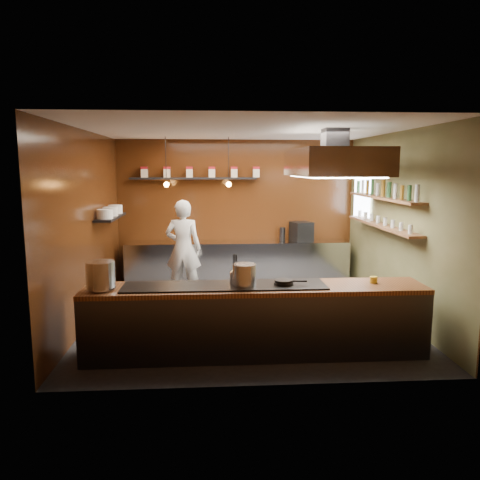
{
  "coord_description": "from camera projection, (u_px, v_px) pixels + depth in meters",
  "views": [
    {
      "loc": [
        -0.59,
        -7.42,
        2.43
      ],
      "look_at": [
        -0.07,
        0.4,
        1.21
      ],
      "focal_mm": 35.0,
      "sensor_mm": 36.0,
      "label": 1
    }
  ],
  "objects": [
    {
      "name": "ceiling",
      "position": [
        246.0,
        130.0,
        7.26
      ],
      "size": [
        5.0,
        5.0,
        0.0
      ],
      "primitive_type": "plane",
      "rotation": [
        3.14,
        0.0,
        0.0
      ],
      "color": "silver",
      "rests_on": "back_wall"
    },
    {
      "name": "left_wall",
      "position": [
        87.0,
        227.0,
        7.33
      ],
      "size": [
        0.0,
        5.0,
        5.0
      ],
      "primitive_type": "plane",
      "rotation": [
        1.57,
        0.0,
        1.57
      ],
      "color": "#341C09",
      "rests_on": "ground"
    },
    {
      "name": "plate_stacks",
      "position": [
        110.0,
        212.0,
        8.3
      ],
      "size": [
        0.26,
        1.16,
        0.16
      ],
      "color": "white",
      "rests_on": "plate_shelf"
    },
    {
      "name": "utensil_crock",
      "position": [
        235.0,
        278.0,
        6.01
      ],
      "size": [
        0.16,
        0.16,
        0.17
      ],
      "primitive_type": "cylinder",
      "rotation": [
        0.0,
        0.0,
        -0.3
      ],
      "color": "silver",
      "rests_on": "pass_counter"
    },
    {
      "name": "bottle_shelf_upper",
      "position": [
        383.0,
        198.0,
        7.88
      ],
      "size": [
        0.26,
        2.8,
        0.04
      ],
      "primitive_type": "cube",
      "color": "brown",
      "rests_on": "right_wall"
    },
    {
      "name": "window_pane",
      "position": [
        362.0,
        194.0,
        9.27
      ],
      "size": [
        0.0,
        1.0,
        1.0
      ],
      "primitive_type": "plane",
      "rotation": [
        1.57,
        0.0,
        -1.57
      ],
      "color": "white",
      "rests_on": "right_wall"
    },
    {
      "name": "espresso_machine",
      "position": [
        301.0,
        231.0,
        9.81
      ],
      "size": [
        0.49,
        0.48,
        0.39
      ],
      "primitive_type": "cube",
      "rotation": [
        0.0,
        0.0,
        0.33
      ],
      "color": "black",
      "rests_on": "prep_counter"
    },
    {
      "name": "floor",
      "position": [
        246.0,
        316.0,
        7.73
      ],
      "size": [
        5.0,
        5.0,
        0.0
      ],
      "primitive_type": "plane",
      "color": "black",
      "rests_on": "ground"
    },
    {
      "name": "bottle_shelf_lower",
      "position": [
        381.0,
        225.0,
        7.95
      ],
      "size": [
        0.26,
        2.8,
        0.04
      ],
      "primitive_type": "cube",
      "color": "brown",
      "rests_on": "right_wall"
    },
    {
      "name": "pendant_left",
      "position": [
        166.0,
        182.0,
        8.98
      ],
      "size": [
        0.1,
        0.1,
        0.95
      ],
      "color": "black",
      "rests_on": "ceiling"
    },
    {
      "name": "bottles",
      "position": [
        383.0,
        189.0,
        7.86
      ],
      "size": [
        0.06,
        2.66,
        0.24
      ],
      "color": "silver",
      "rests_on": "bottle_shelf_upper"
    },
    {
      "name": "pass_counter",
      "position": [
        255.0,
        320.0,
        6.08
      ],
      "size": [
        4.4,
        0.72,
        0.94
      ],
      "color": "#38383D",
      "rests_on": "floor"
    },
    {
      "name": "extractor_hood",
      "position": [
        334.0,
        162.0,
        7.03
      ],
      "size": [
        1.2,
        2.0,
        0.72
      ],
      "color": "#38383D",
      "rests_on": "ceiling"
    },
    {
      "name": "chef",
      "position": [
        183.0,
        249.0,
        8.77
      ],
      "size": [
        0.72,
        0.52,
        1.84
      ],
      "primitive_type": "imported",
      "rotation": [
        0.0,
        0.0,
        3.01
      ],
      "color": "white",
      "rests_on": "floor"
    },
    {
      "name": "stockpot_large",
      "position": [
        101.0,
        275.0,
        5.77
      ],
      "size": [
        0.45,
        0.45,
        0.34
      ],
      "primitive_type": "cylinder",
      "rotation": [
        0.0,
        0.0,
        0.35
      ],
      "color": "silver",
      "rests_on": "pass_counter"
    },
    {
      "name": "plate_shelf",
      "position": [
        111.0,
        217.0,
        8.32
      ],
      "size": [
        0.3,
        1.4,
        0.04
      ],
      "primitive_type": "cube",
      "color": "black",
      "rests_on": "left_wall"
    },
    {
      "name": "right_wall",
      "position": [
        398.0,
        225.0,
        7.66
      ],
      "size": [
        0.0,
        5.0,
        5.0
      ],
      "primitive_type": "plane",
      "rotation": [
        1.57,
        0.0,
        -1.57
      ],
      "color": "brown",
      "rests_on": "ground"
    },
    {
      "name": "prep_counter",
      "position": [
        238.0,
        263.0,
        9.8
      ],
      "size": [
        4.6,
        0.65,
        0.9
      ],
      "primitive_type": "cube",
      "color": "silver",
      "rests_on": "floor"
    },
    {
      "name": "back_wall",
      "position": [
        237.0,
        211.0,
        9.96
      ],
      "size": [
        5.0,
        0.0,
        5.0
      ],
      "primitive_type": "plane",
      "rotation": [
        1.57,
        0.0,
        0.0
      ],
      "color": "#341C09",
      "rests_on": "ground"
    },
    {
      "name": "frying_pan",
      "position": [
        284.0,
        282.0,
        6.0
      ],
      "size": [
        0.42,
        0.25,
        0.06
      ],
      "color": "black",
      "rests_on": "pass_counter"
    },
    {
      "name": "tin_shelf",
      "position": [
        194.0,
        178.0,
        9.65
      ],
      "size": [
        2.6,
        0.26,
        0.04
      ],
      "primitive_type": "cube",
      "color": "black",
      "rests_on": "back_wall"
    },
    {
      "name": "wine_glasses",
      "position": [
        382.0,
        220.0,
        7.94
      ],
      "size": [
        0.07,
        2.37,
        0.13
      ],
      "color": "silver",
      "rests_on": "bottle_shelf_lower"
    },
    {
      "name": "butter_jar",
      "position": [
        374.0,
        280.0,
        6.16
      ],
      "size": [
        0.1,
        0.1,
        0.09
      ],
      "primitive_type": "cylinder",
      "rotation": [
        0.0,
        0.0,
        0.02
      ],
      "color": "yellow",
      "rests_on": "pass_counter"
    },
    {
      "name": "storage_tins",
      "position": [
        201.0,
        172.0,
        9.64
      ],
      "size": [
        2.43,
        0.13,
        0.22
      ],
      "color": "beige",
      "rests_on": "tin_shelf"
    },
    {
      "name": "stockpot_small",
      "position": [
        244.0,
        275.0,
        5.92
      ],
      "size": [
        0.39,
        0.39,
        0.28
      ],
      "primitive_type": "cylinder",
      "rotation": [
        0.0,
        0.0,
        0.38
      ],
      "color": "#B0B3B7",
      "rests_on": "pass_counter"
    },
    {
      "name": "pendant_right",
      "position": [
        229.0,
        182.0,
        9.06
      ],
      "size": [
        0.1,
        0.1,
        0.95
      ],
      "color": "black",
      "rests_on": "ceiling"
    }
  ]
}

